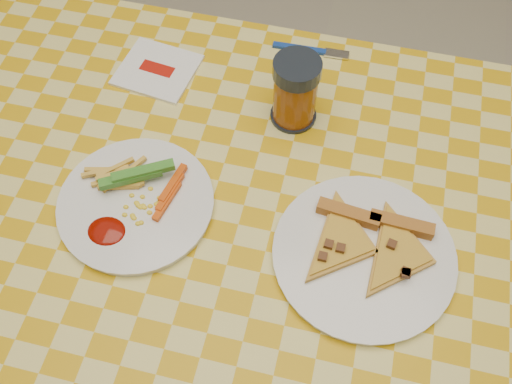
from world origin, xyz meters
TOP-DOWN VIEW (x-y plane):
  - ground at (0.00, 0.00)m, footprint 8.00×8.00m
  - table at (0.00, 0.00)m, footprint 1.28×0.88m
  - plate_left at (-0.16, -0.01)m, footprint 0.30×0.30m
  - plate_right at (0.20, -0.01)m, footprint 0.35×0.35m
  - fries_veggies at (-0.17, 0.01)m, footprint 0.18×0.16m
  - pizza_slices at (0.20, 0.00)m, footprint 0.21×0.20m
  - drink_glass at (0.04, 0.23)m, footprint 0.08×0.08m
  - napkin at (-0.22, 0.27)m, footprint 0.15×0.14m
  - fork at (0.04, 0.39)m, footprint 0.14×0.02m

SIDE VIEW (x-z plane):
  - ground at x=0.00m, z-range 0.00..0.00m
  - table at x=0.00m, z-range 0.30..1.06m
  - napkin at x=-0.22m, z-range 0.76..0.76m
  - fork at x=0.04m, z-range 0.76..0.76m
  - plate_left at x=-0.16m, z-range 0.76..0.77m
  - plate_right at x=0.20m, z-range 0.76..0.77m
  - pizza_slices at x=0.20m, z-range 0.76..0.79m
  - fries_veggies at x=-0.17m, z-range 0.76..0.80m
  - drink_glass at x=0.04m, z-range 0.75..0.88m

